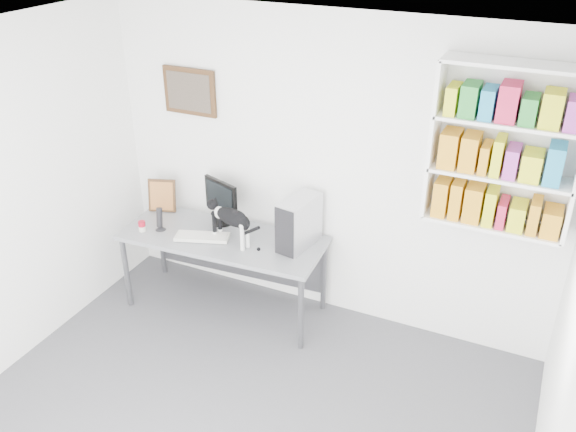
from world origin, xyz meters
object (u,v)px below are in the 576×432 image
Objects in this scene: desk at (225,272)px; speaker at (160,219)px; leaning_print at (162,195)px; pc_tower at (299,222)px; bookshelf at (504,149)px; cat at (232,225)px; soup_can at (142,226)px; keyboard at (202,237)px; monitor at (222,202)px.

desk is 8.15× the size of speaker.
pc_tower is at bearing -20.71° from leaning_print.
speaker is (-2.77, -0.41, -0.98)m from bookshelf.
cat is at bearing -149.68° from pc_tower.
bookshelf reaches higher than leaning_print.
pc_tower is at bearing 8.43° from speaker.
bookshelf is 3.12m from soup_can.
bookshelf is 1.76m from pc_tower.
desk is 0.57m from cat.
keyboard is at bearing -170.52° from bookshelf.
monitor is 1.34× the size of leaning_print.
monitor is at bearing 148.64° from cat.
leaning_print is (-0.20, 0.33, 0.05)m from speaker.
monitor reaches higher than soup_can.
pc_tower reaches higher than speaker.
speaker reaches higher than desk.
keyboard is 0.57m from soup_can.
leaning_print reaches higher than soup_can.
keyboard is 2.11× the size of speaker.
bookshelf reaches higher than monitor.
cat reaches higher than leaning_print.
bookshelf is 2.63× the size of keyboard.
speaker is (-1.24, -0.28, -0.11)m from pc_tower.
keyboard is 0.88m from pc_tower.
cat reaches higher than speaker.
cat is (-0.54, -0.21, -0.05)m from pc_tower.
bookshelf is 2.81× the size of pc_tower.
bookshelf is at bearing 3.99° from desk.
pc_tower reaches higher than leaning_print.
speaker is at bearing -158.25° from cat.
bookshelf is at bearing 21.09° from monitor.
leaning_print is at bearing 117.14° from speaker.
soup_can is (0.06, -0.41, -0.12)m from leaning_print.
cat is at bearing -25.61° from desk.
keyboard is at bearing -153.97° from cat.
pc_tower is at bearing -174.96° from bookshelf.
bookshelf is 0.68× the size of desk.
cat is at bearing -9.05° from keyboard.
bookshelf is 2.48m from monitor.
monitor is at bearing -178.48° from bookshelf.
bookshelf is 13.08× the size of soup_can.
desk is at bearing 173.72° from cat.
pc_tower is 1.45m from leaning_print.
speaker is 0.69× the size of leaning_print.
bookshelf is at bearing 9.78° from soup_can.
cat is at bearing -34.59° from leaning_print.
bookshelf is at bearing 14.46° from pc_tower.
speaker is 0.17m from soup_can.
leaning_print is 0.43m from soup_can.
monitor is 0.65m from leaning_print.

